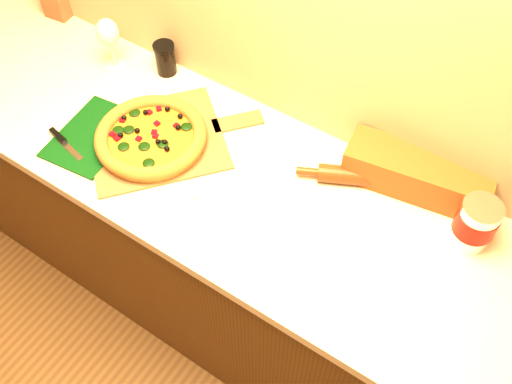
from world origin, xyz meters
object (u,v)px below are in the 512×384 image
Objects in this scene: cutting_board at (92,136)px; wine_glass at (108,34)px; rolling_pin at (366,177)px; coffee_canister at (475,223)px; pizza_peel at (161,138)px; pizza at (151,137)px; dark_jar at (165,58)px.

wine_glass is at bearing 113.24° from cutting_board.
coffee_canister is at bearing -3.41° from rolling_pin.
pizza reaches higher than pizza_peel.
coffee_canister reaches higher than pizza.
pizza_peel is 3.74× the size of coffee_canister.
pizza is at bearing -167.59° from coffee_canister.
pizza is 0.44m from wine_glass.
dark_jar reaches higher than pizza.
cutting_board is 2.12× the size of coffee_canister.
wine_glass is 1.65× the size of dark_jar.
pizza is at bearing -159.87° from rolling_pin.
dark_jar reaches higher than cutting_board.
dark_jar is (-1.19, 0.09, -0.02)m from coffee_canister.
pizza is 1.81× the size of wine_glass.
wine_glass reaches higher than cutting_board.
rolling_pin reaches higher than pizza_peel.
wine_glass is at bearing 179.80° from coffee_canister.
coffee_canister is 0.78× the size of wine_glass.
rolling_pin is at bearing 176.59° from coffee_canister.
wine_glass reaches higher than coffee_canister.
cutting_board is at bearing -155.19° from pizza.
cutting_board is 1.66× the size of wine_glass.
pizza reaches higher than rolling_pin.
pizza_peel is 4.86× the size of dark_jar.
wine_glass reaches higher than pizza.
cutting_board is 0.91m from rolling_pin.
rolling_pin is 3.24× the size of dark_jar.
pizza_peel is at bearing -27.01° from wine_glass.
wine_glass is (-0.37, 0.23, 0.11)m from pizza.
pizza is 2.30× the size of coffee_canister.
rolling_pin is 0.85m from dark_jar.
pizza is 1.03m from coffee_canister.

